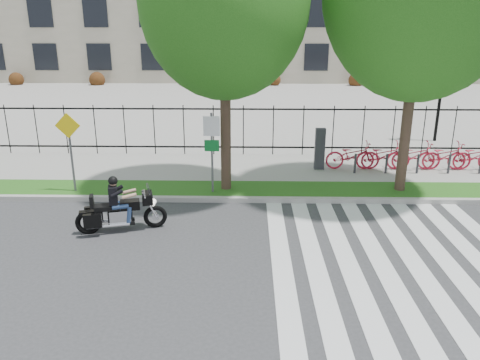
{
  "coord_description": "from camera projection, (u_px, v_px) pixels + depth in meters",
  "views": [
    {
      "loc": [
        1.46,
        -9.28,
        5.07
      ],
      "look_at": [
        1.2,
        3.0,
        1.06
      ],
      "focal_mm": 35.0,
      "sensor_mm": 36.0,
      "label": 1
    }
  ],
  "objects": [
    {
      "name": "motorcycle_rider",
      "position": [
        121.0,
        209.0,
        12.1
      ],
      "size": [
        2.29,
        1.01,
        1.81
      ],
      "color": "black",
      "rests_on": "ground"
    },
    {
      "name": "street_tree_1",
      "position": [
        224.0,
        0.0,
        13.31
      ],
      "size": [
        4.93,
        4.93,
        8.51
      ],
      "color": "#39261F",
      "rests_on": "grass_verge"
    },
    {
      "name": "crosswalk_stripes",
      "position": [
        401.0,
        269.0,
        10.32
      ],
      "size": [
        5.7,
        8.0,
        0.01
      ],
      "primitive_type": null,
      "color": "silver",
      "rests_on": "ground"
    },
    {
      "name": "sign_pole_regulatory",
      "position": [
        212.0,
        143.0,
        14.23
      ],
      "size": [
        0.5,
        0.09,
        2.5
      ],
      "color": "#59595B",
      "rests_on": "grass_verge"
    },
    {
      "name": "bike_share_station",
      "position": [
        473.0,
        156.0,
        16.86
      ],
      "size": [
        11.15,
        0.88,
        1.5
      ],
      "color": "#2D2D33",
      "rests_on": "sidewalk"
    },
    {
      "name": "ground",
      "position": [
        183.0,
        267.0,
        10.42
      ],
      "size": [
        120.0,
        120.0,
        0.0
      ],
      "primitive_type": "plane",
      "color": "#333336",
      "rests_on": "ground"
    },
    {
      "name": "iron_fence",
      "position": [
        214.0,
        130.0,
        18.81
      ],
      "size": [
        30.0,
        0.06,
        2.0
      ],
      "primitive_type": null,
      "color": "black",
      "rests_on": "sidewalk"
    },
    {
      "name": "curb",
      "position": [
        202.0,
        199.0,
        14.29
      ],
      "size": [
        60.0,
        0.2,
        0.15
      ],
      "primitive_type": "cube",
      "color": "#A3A199",
      "rests_on": "ground"
    },
    {
      "name": "sidewalk",
      "position": [
        211.0,
        168.0,
        17.48
      ],
      "size": [
        60.0,
        3.5,
        0.15
      ],
      "primitive_type": "cube",
      "color": "gray",
      "rests_on": "ground"
    },
    {
      "name": "sign_pole_warning",
      "position": [
        70.0,
        142.0,
        14.32
      ],
      "size": [
        0.78,
        0.09,
        2.49
      ],
      "color": "#59595B",
      "rests_on": "grass_verge"
    },
    {
      "name": "grass_verge",
      "position": [
        204.0,
        190.0,
        15.1
      ],
      "size": [
        60.0,
        1.5,
        0.15
      ],
      "primitive_type": "cube",
      "color": "#245014",
      "rests_on": "ground"
    },
    {
      "name": "plaza",
      "position": [
        230.0,
        100.0,
        34.16
      ],
      "size": [
        80.0,
        34.0,
        0.1
      ],
      "primitive_type": "cube",
      "color": "gray",
      "rests_on": "ground"
    },
    {
      "name": "lamp_post_right",
      "position": [
        443.0,
        72.0,
        20.63
      ],
      "size": [
        1.06,
        0.7,
        4.25
      ],
      "color": "black",
      "rests_on": "ground"
    }
  ]
}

